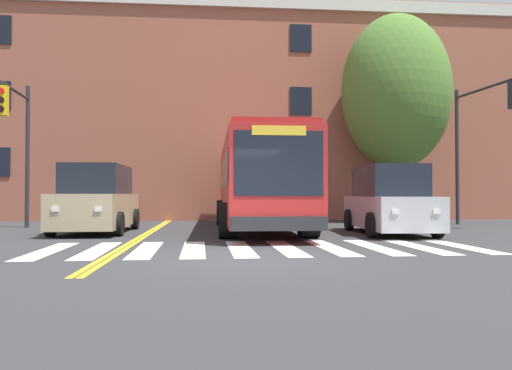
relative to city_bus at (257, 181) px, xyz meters
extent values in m
plane|color=#303033|center=(-0.98, -8.12, -1.77)|extent=(120.00, 120.00, 0.00)
cube|color=white|center=(-5.38, -6.45, -1.77)|extent=(0.60, 3.69, 0.01)
cube|color=white|center=(-4.29, -6.43, -1.77)|extent=(0.60, 3.69, 0.01)
cube|color=white|center=(-3.19, -6.41, -1.77)|extent=(0.60, 3.69, 0.01)
cube|color=white|center=(-2.10, -6.39, -1.77)|extent=(0.60, 3.69, 0.01)
cube|color=white|center=(-1.00, -6.36, -1.77)|extent=(0.60, 3.69, 0.01)
cube|color=white|center=(0.09, -6.34, -1.77)|extent=(0.60, 3.69, 0.01)
cube|color=white|center=(1.19, -6.32, -1.77)|extent=(0.60, 3.69, 0.01)
cube|color=white|center=(2.28, -6.30, -1.77)|extent=(0.60, 3.69, 0.01)
cube|color=white|center=(3.38, -6.28, -1.77)|extent=(0.60, 3.69, 0.01)
cube|color=white|center=(4.47, -6.25, -1.77)|extent=(0.60, 3.69, 0.01)
cube|color=gold|center=(-3.86, 7.65, -1.77)|extent=(0.12, 36.00, 0.01)
cube|color=gold|center=(-3.70, 7.65, -1.77)|extent=(0.12, 36.00, 0.01)
cube|color=#B22323|center=(0.00, 0.03, -0.04)|extent=(2.50, 11.85, 2.72)
cube|color=black|center=(1.25, 0.02, 0.24)|extent=(0.05, 10.89, 0.98)
cube|color=black|center=(-1.25, 0.03, 0.24)|extent=(0.05, 10.89, 0.98)
cube|color=black|center=(-0.01, -5.91, 0.29)|extent=(2.23, 0.03, 1.63)
cube|color=yellow|center=(-0.01, -5.91, 1.10)|extent=(1.36, 0.03, 0.24)
cube|color=#232326|center=(-0.01, -5.93, -1.21)|extent=(2.43, 0.10, 0.36)
cube|color=maroon|center=(0.00, 0.03, 1.40)|extent=(2.35, 11.37, 0.16)
cylinder|color=black|center=(1.18, -3.65, -1.25)|extent=(0.56, 1.06, 1.06)
cylinder|color=black|center=(-1.19, -3.64, -1.25)|extent=(0.56, 1.06, 1.06)
cylinder|color=black|center=(1.19, 2.69, -1.25)|extent=(0.56, 1.06, 1.06)
cylinder|color=black|center=(-1.18, 2.69, -1.25)|extent=(0.56, 1.06, 1.06)
cube|color=tan|center=(-5.53, -0.92, -1.02)|extent=(2.03, 5.03, 1.09)
cube|color=black|center=(-5.53, -0.87, 0.02)|extent=(1.82, 3.12, 0.98)
cube|color=white|center=(-4.95, -3.45, -0.91)|extent=(0.20, 0.04, 0.14)
cube|color=white|center=(-6.15, -3.45, -0.91)|extent=(0.20, 0.04, 0.14)
cylinder|color=black|center=(-4.52, -2.48, -1.39)|extent=(0.22, 0.76, 0.76)
cylinder|color=black|center=(-6.57, -2.47, -1.39)|extent=(0.22, 0.76, 0.76)
cylinder|color=black|center=(-4.50, 0.63, -1.39)|extent=(0.22, 0.76, 0.76)
cylinder|color=black|center=(-6.55, 0.64, -1.39)|extent=(0.22, 0.76, 0.76)
cube|color=#B7BABF|center=(4.10, -2.33, -1.06)|extent=(2.24, 5.22, 1.01)
cube|color=black|center=(4.10, -2.28, -0.06)|extent=(1.92, 3.27, 1.00)
cube|color=white|center=(4.51, -4.93, -0.96)|extent=(0.20, 0.05, 0.14)
cube|color=white|center=(3.36, -4.86, -0.96)|extent=(0.20, 0.05, 0.14)
cylinder|color=black|center=(4.97, -3.97, -1.39)|extent=(0.27, 0.77, 0.76)
cylinder|color=black|center=(3.02, -3.84, -1.39)|extent=(0.27, 0.77, 0.76)
cylinder|color=black|center=(5.18, -0.81, -1.39)|extent=(0.27, 0.77, 0.76)
cylinder|color=black|center=(3.23, -0.68, -1.39)|extent=(0.27, 0.77, 0.76)
cylinder|color=#28282D|center=(8.96, 2.56, 1.14)|extent=(0.16, 0.16, 5.83)
cylinder|color=#28282D|center=(9.13, 0.69, 3.74)|extent=(0.46, 3.75, 0.11)
cylinder|color=#28282D|center=(-8.87, 2.03, 1.00)|extent=(0.16, 0.16, 5.56)
cylinder|color=#28282D|center=(-8.77, 0.53, 3.26)|extent=(0.31, 3.02, 0.11)
cube|color=yellow|center=(-8.68, -0.83, 2.66)|extent=(0.36, 0.30, 1.00)
cylinder|color=red|center=(-8.67, -0.98, 2.96)|extent=(0.22, 0.04, 0.22)
cylinder|color=black|center=(-8.67, -0.98, 2.66)|extent=(0.22, 0.04, 0.22)
cylinder|color=black|center=(-8.67, -0.98, 2.36)|extent=(0.22, 0.04, 0.22)
cylinder|color=brown|center=(7.06, 4.72, -0.25)|extent=(0.75, 0.75, 3.05)
ellipsoid|color=#4C752D|center=(7.06, 4.72, 4.41)|extent=(6.13, 5.90, 7.36)
cube|color=#9E5642|center=(2.82, 10.01, 3.92)|extent=(36.65, 6.73, 11.38)
cube|color=beige|center=(2.82, 6.57, 9.21)|extent=(36.65, 0.16, 0.60)
cube|color=black|center=(2.82, 6.62, 1.07)|extent=(1.10, 0.06, 1.40)
cube|color=black|center=(2.82, 6.62, 4.26)|extent=(1.10, 0.06, 1.40)
cube|color=black|center=(-11.84, 6.62, 7.45)|extent=(1.10, 0.06, 1.40)
cube|color=black|center=(2.82, 6.62, 7.45)|extent=(1.10, 0.06, 1.40)
camera|label=1|loc=(-1.69, -18.18, -0.50)|focal=35.00mm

